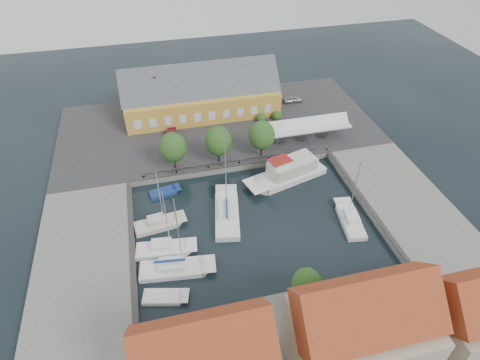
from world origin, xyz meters
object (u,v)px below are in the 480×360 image
Objects in this scene: trawler at (288,173)px; east_boat_c at (350,220)px; center_sailboat at (227,214)px; west_boat_d at (176,269)px; west_boat_c at (165,250)px; tent_canopy at (309,126)px; car_silver at (293,99)px; car_red at (172,135)px; west_boat_b at (159,225)px; launch_sw at (165,298)px; launch_nw at (165,193)px; warehouse at (198,95)px.

east_boat_c is (5.18, -11.04, -0.76)m from trawler.
center_sailboat is 1.17× the size of west_boat_d.
west_boat_d reaches higher than west_boat_c.
trawler is (-6.22, -8.06, -2.67)m from tent_canopy.
tent_canopy is 1.14× the size of west_boat_d.
car_silver is at bearing 48.02° from west_boat_c.
west_boat_b is at bearing -95.17° from car_red.
trawler is 1.40× the size of west_boat_b.
west_boat_d reaches higher than east_boat_c.
east_boat_c is (-3.10, -32.27, -1.41)m from car_silver.
west_boat_d is (-27.38, -34.93, -1.40)m from car_silver.
tent_canopy is at bearing 170.78° from car_silver.
west_boat_d is 2.21× the size of launch_sw.
west_boat_b is at bearing 94.04° from west_boat_c.
east_boat_c is at bearing -26.45° from launch_nw.
west_boat_d reaches higher than tent_canopy.
launch_nw is at bearing 84.64° from launch_sw.
west_boat_b is 11.70m from launch_sw.
car_silver is at bearing 84.52° from east_boat_c.
trawler is at bearing -3.03° from launch_nw.
launch_nw is (-19.05, 1.01, -0.93)m from trawler.
trawler is at bearing 39.80° from launch_sw.
launch_sw is at bearing -130.43° from center_sailboat.
west_boat_c is 2.15× the size of launch_nw.
warehouse is 29.58m from west_boat_b.
warehouse is 10.40m from car_red.
west_boat_c is at bearing 84.24° from launch_sw.
launch_sw is (-25.94, -6.26, -0.17)m from east_boat_c.
west_boat_b is at bearing 168.00° from east_boat_c.
east_boat_c reaches higher than tent_canopy.
west_boat_c is (-9.07, -4.43, -0.10)m from center_sailboat.
west_boat_c reaches higher than tent_canopy.
west_boat_b reaches higher than tent_canopy.
car_silver is 0.79× the size of launch_nw.
launch_sw is (-4.42, -31.15, -1.62)m from car_red.
west_boat_c is at bearing -85.96° from west_boat_b.
car_silver reaches higher than launch_nw.
east_boat_c is 0.96× the size of west_boat_c.
west_boat_d is (-25.32, -21.76, -3.41)m from tent_canopy.
west_boat_b is at bearing -152.81° from tent_canopy.
car_red is at bearing 106.35° from car_silver.
tent_canopy is 1.32× the size of west_boat_c.
center_sailboat is at bearing -68.21° from car_red.
west_boat_b is 1.99× the size of launch_nw.
center_sailboat is 10.57m from launch_nw.
tent_canopy is 22.36m from center_sailboat.
warehouse is 5.78× the size of launch_nw.
west_boat_d reaches higher than warehouse.
car_red is 32.94m from east_boat_c.
launch_sw is (-9.78, -11.47, -0.27)m from center_sailboat.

